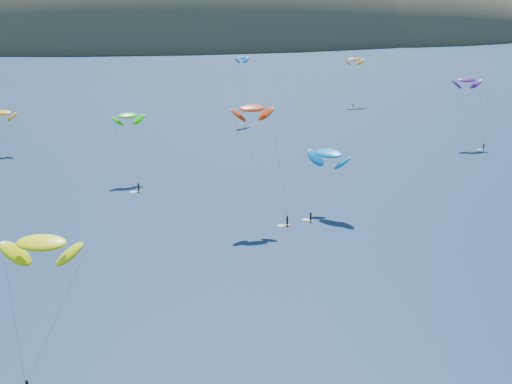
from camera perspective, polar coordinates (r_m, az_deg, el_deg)
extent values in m
ellipsoid|color=#3D3526|center=(613.89, -6.44, 11.14)|extent=(600.00, 300.00, 210.00)
ellipsoid|color=#3D3526|center=(626.83, 8.74, 11.47)|extent=(320.00, 220.00, 156.00)
ellipsoid|color=#3D3526|center=(710.68, 17.05, 11.92)|extent=(240.00, 180.00, 84.00)
ellipsoid|color=orange|center=(215.60, -19.68, 6.01)|extent=(8.78, 5.40, 4.56)
sphere|color=#8C6047|center=(93.91, -17.89, -14.16)|extent=(0.26, 0.26, 0.26)
ellipsoid|color=yellow|center=(94.94, -16.80, -3.91)|extent=(10.81, 6.79, 5.59)
cube|color=yellow|center=(170.67, -9.37, 0.05)|extent=(1.69, 0.84, 0.09)
cylinder|color=black|center=(170.38, -9.38, 0.38)|extent=(0.38, 0.38, 1.74)
sphere|color=#8C6047|center=(170.10, -9.40, 0.71)|extent=(0.29, 0.29, 0.29)
ellipsoid|color=#1ADC08|center=(178.41, -10.21, 6.05)|extent=(8.42, 5.34, 4.34)
cube|color=yellow|center=(246.65, -0.96, 5.52)|extent=(1.17, 1.09, 0.07)
cylinder|color=black|center=(246.49, -0.96, 5.70)|extent=(0.29, 0.29, 1.32)
sphere|color=#8C6047|center=(246.34, -0.96, 5.88)|extent=(0.22, 0.22, 0.22)
ellipsoid|color=blue|center=(246.55, -1.15, 10.71)|extent=(6.90, 6.58, 3.64)
cube|color=yellow|center=(148.67, 4.39, -2.34)|extent=(1.28, 1.50, 0.08)
cylinder|color=black|center=(148.36, 4.40, -1.98)|extent=(0.36, 0.36, 1.64)
sphere|color=#8C6047|center=(148.05, 4.41, -1.64)|extent=(0.28, 0.28, 0.28)
ellipsoid|color=#0171C2|center=(151.54, 5.85, 3.11)|extent=(9.95, 11.03, 5.71)
cube|color=yellow|center=(219.19, 17.73, 3.25)|extent=(1.48, 0.52, 0.08)
cylinder|color=black|center=(218.99, 17.75, 3.48)|extent=(0.34, 0.34, 1.56)
sphere|color=#8C6047|center=(218.79, 17.77, 3.71)|extent=(0.26, 0.26, 0.26)
ellipsoid|color=#4E157F|center=(221.31, 16.50, 8.61)|extent=(8.75, 4.53, 4.74)
cube|color=yellow|center=(146.11, 2.51, -2.65)|extent=(1.63, 0.60, 0.09)
cylinder|color=black|center=(145.78, 2.52, -2.28)|extent=(0.37, 0.37, 1.70)
sphere|color=#8C6047|center=(145.45, 2.52, -1.92)|extent=(0.29, 0.29, 0.29)
ellipsoid|color=red|center=(143.38, -0.30, 6.73)|extent=(8.61, 4.60, 4.63)
cube|color=yellow|center=(277.56, 7.77, 6.67)|extent=(1.31, 0.47, 0.07)
cylinder|color=black|center=(277.42, 7.78, 6.83)|extent=(0.30, 0.30, 1.38)
sphere|color=#8C6047|center=(277.28, 7.79, 6.99)|extent=(0.23, 0.23, 0.23)
ellipsoid|color=orange|center=(283.41, 7.85, 10.50)|extent=(8.11, 4.23, 4.39)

